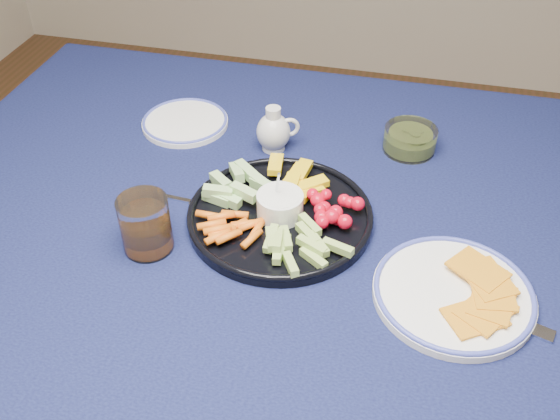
% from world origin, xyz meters
% --- Properties ---
extents(dining_table, '(1.67, 1.07, 0.75)m').
position_xyz_m(dining_table, '(0.00, 0.00, 0.66)').
color(dining_table, '#53321B').
rests_on(dining_table, ground).
extents(crudite_platter, '(0.33, 0.33, 0.10)m').
position_xyz_m(crudite_platter, '(-0.12, -0.03, 0.76)').
color(crudite_platter, black).
rests_on(crudite_platter, dining_table).
extents(creamer_pitcher, '(0.09, 0.07, 0.09)m').
position_xyz_m(creamer_pitcher, '(-0.18, 0.19, 0.79)').
color(creamer_pitcher, silver).
rests_on(creamer_pitcher, dining_table).
extents(pickle_bowl, '(0.11, 0.11, 0.05)m').
position_xyz_m(pickle_bowl, '(0.09, 0.25, 0.77)').
color(pickle_bowl, silver).
rests_on(pickle_bowl, dining_table).
extents(cheese_plate, '(0.25, 0.25, 0.03)m').
position_xyz_m(cheese_plate, '(0.19, -0.14, 0.76)').
color(cheese_plate, white).
rests_on(cheese_plate, dining_table).
extents(juice_tumbler, '(0.08, 0.08, 0.10)m').
position_xyz_m(juice_tumbler, '(-0.32, -0.15, 0.79)').
color(juice_tumbler, silver).
rests_on(juice_tumbler, dining_table).
extents(fork_left, '(0.15, 0.03, 0.00)m').
position_xyz_m(fork_left, '(-0.32, -0.02, 0.75)').
color(fork_left, silver).
rests_on(fork_left, dining_table).
extents(fork_right, '(0.18, 0.07, 0.00)m').
position_xyz_m(fork_right, '(0.26, -0.17, 0.75)').
color(fork_right, silver).
rests_on(fork_right, dining_table).
extents(side_plate_extra, '(0.18, 0.18, 0.02)m').
position_xyz_m(side_plate_extra, '(-0.39, 0.23, 0.75)').
color(side_plate_extra, white).
rests_on(side_plate_extra, dining_table).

